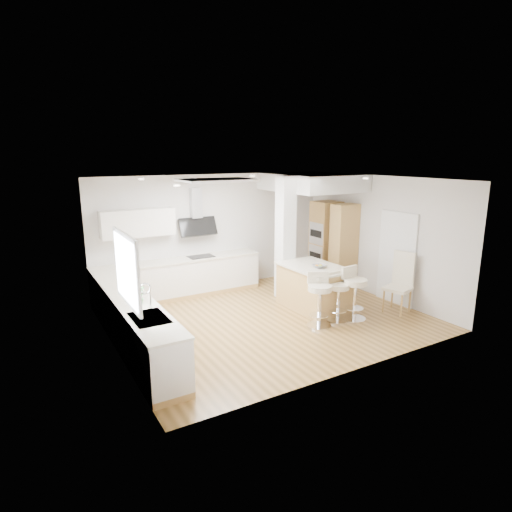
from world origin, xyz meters
TOP-DOWN VIEW (x-y plane):
  - ground at (0.00, 0.00)m, footprint 6.00×6.00m
  - ceiling at (0.00, 0.00)m, footprint 6.00×5.00m
  - wall_back at (0.00, 2.50)m, footprint 6.00×0.04m
  - wall_left at (-3.00, 0.00)m, footprint 0.04×5.00m
  - wall_right at (3.00, 0.00)m, footprint 0.04×5.00m
  - skylight at (-0.79, 0.60)m, footprint 4.10×2.10m
  - window_left at (-2.96, -0.90)m, footprint 0.06×1.28m
  - doorway_right at (2.97, -0.60)m, footprint 0.05×1.00m
  - counter_left at (-2.70, 0.23)m, footprint 0.63×4.50m
  - counter_back at (-0.91, 2.22)m, footprint 3.62×0.63m
  - pillar at (1.05, 0.95)m, footprint 0.35×0.35m
  - soffit at (2.10, 1.40)m, footprint 1.78×2.20m
  - oven_column at (2.68, 1.23)m, footprint 0.63×1.21m
  - peninsula at (1.17, 0.02)m, footprint 1.06×1.57m
  - bar_stool_a at (0.65, -0.83)m, footprint 0.63×0.63m
  - bar_stool_b at (1.13, -0.79)m, footprint 0.48×0.48m
  - bar_stool_c at (1.47, -0.90)m, footprint 0.53×0.53m
  - dining_chair at (2.66, -1.03)m, footprint 0.61×0.61m

SIDE VIEW (x-z plane):
  - ground at x=0.00m, z-range 0.00..0.00m
  - ceiling at x=0.00m, z-range -0.01..0.01m
  - counter_left at x=-2.70m, z-range -0.22..1.13m
  - peninsula at x=1.17m, z-range -0.03..0.99m
  - bar_stool_b at x=1.13m, z-range 0.06..1.05m
  - bar_stool_a at x=0.65m, z-range 0.07..1.13m
  - bar_stool_c at x=1.47m, z-range 0.07..1.14m
  - dining_chair at x=2.66m, z-range 0.04..1.32m
  - counter_back at x=-0.91m, z-range -0.55..1.95m
  - doorway_right at x=2.97m, z-range -0.05..2.05m
  - oven_column at x=2.68m, z-range 0.00..2.10m
  - wall_back at x=0.00m, z-range 0.00..2.80m
  - wall_left at x=-3.00m, z-range 0.00..2.80m
  - wall_right at x=3.00m, z-range 0.00..2.80m
  - pillar at x=1.05m, z-range 0.00..2.80m
  - window_left at x=-2.96m, z-range 1.16..2.23m
  - soffit at x=2.10m, z-range 2.40..2.80m
  - skylight at x=-0.79m, z-range 2.74..2.80m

